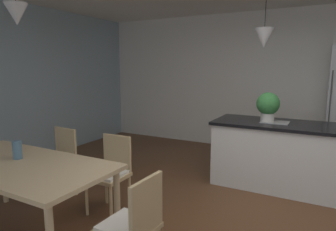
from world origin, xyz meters
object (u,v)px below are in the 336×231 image
at_px(chair_far_left, 58,160).
at_px(kitchen_island, 287,155).
at_px(dining_table, 18,169).
at_px(potted_plant_on_island, 268,105).
at_px(vase_on_dining_table, 17,150).
at_px(chair_far_right, 111,171).
at_px(chair_kitchen_end, 133,225).

bearing_deg(chair_far_left, kitchen_island, 33.08).
bearing_deg(kitchen_island, dining_table, -130.44).
bearing_deg(potted_plant_on_island, vase_on_dining_table, -128.84).
distance_m(chair_far_right, potted_plant_on_island, 2.27).
bearing_deg(chair_kitchen_end, vase_on_dining_table, 176.80).
distance_m(chair_kitchen_end, vase_on_dining_table, 1.47).
height_order(chair_kitchen_end, vase_on_dining_table, vase_on_dining_table).
height_order(chair_kitchen_end, kitchen_island, kitchen_island).
distance_m(chair_kitchen_end, potted_plant_on_island, 2.63).
xyz_separation_m(chair_far_left, vase_on_dining_table, (0.32, -0.75, 0.37)).
height_order(chair_far_right, vase_on_dining_table, vase_on_dining_table).
xyz_separation_m(chair_far_left, potted_plant_on_island, (2.26, 1.66, 0.66)).
distance_m(chair_far_left, kitchen_island, 3.04).
xyz_separation_m(chair_far_right, potted_plant_on_island, (1.41, 1.66, 0.66)).
xyz_separation_m(dining_table, potted_plant_on_island, (1.83, 2.49, 0.44)).
bearing_deg(dining_table, potted_plant_on_island, 53.60).
distance_m(potted_plant_on_island, vase_on_dining_table, 3.11).
bearing_deg(potted_plant_on_island, kitchen_island, -0.00).
bearing_deg(chair_kitchen_end, chair_far_right, 136.95).
bearing_deg(kitchen_island, vase_on_dining_table, -132.74).
relative_size(dining_table, chair_kitchen_end, 2.18).
distance_m(dining_table, chair_kitchen_end, 1.34).
height_order(chair_far_left, vase_on_dining_table, vase_on_dining_table).
height_order(chair_kitchen_end, potted_plant_on_island, potted_plant_on_island).
bearing_deg(chair_far_left, dining_table, -62.99).
bearing_deg(chair_kitchen_end, chair_far_left, 154.43).
relative_size(dining_table, chair_far_left, 2.18).
xyz_separation_m(chair_kitchen_end, potted_plant_on_island, (0.52, 2.49, 0.66)).
distance_m(dining_table, potted_plant_on_island, 3.12).
distance_m(chair_kitchen_end, chair_far_right, 1.22).
relative_size(chair_kitchen_end, kitchen_island, 0.44).
height_order(dining_table, potted_plant_on_island, potted_plant_on_island).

